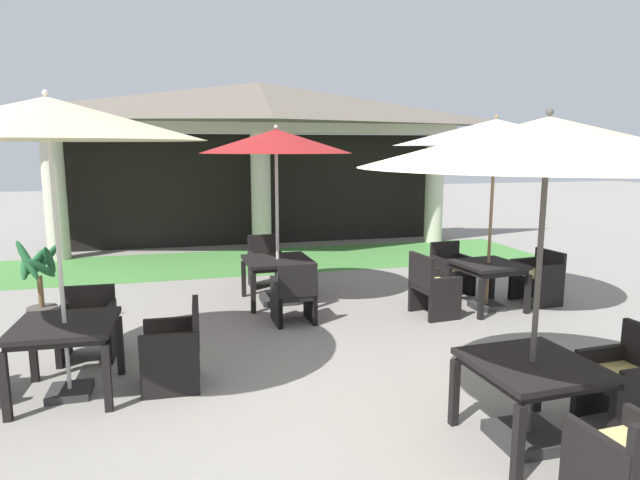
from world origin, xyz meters
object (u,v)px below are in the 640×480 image
at_px(patio_table_mid_left, 65,332).
at_px(patio_table_mid_right, 532,372).
at_px(patio_umbrella_mid_left, 48,120).
at_px(potted_palm_left_edge, 41,298).
at_px(patio_chair_near_foreground_north, 265,263).
at_px(patio_chair_mid_left_north, 88,325).
at_px(patio_table_far_back, 488,269).
at_px(patio_chair_far_back_east, 538,277).
at_px(patio_chair_near_foreground_south, 294,295).
at_px(patio_chair_mid_right_south, 631,465).
at_px(patio_umbrella_mid_right, 548,145).
at_px(patio_chair_mid_right_east, 625,382).
at_px(patio_chair_mid_left_east, 175,348).
at_px(patio_table_near_foreground, 278,264).
at_px(patio_chair_far_back_north, 451,270).
at_px(patio_umbrella_far_back, 495,133).
at_px(patio_umbrella_near_foreground, 276,144).
at_px(patio_chair_far_back_west, 432,288).

relative_size(patio_table_mid_left, patio_table_mid_right, 0.96).
height_order(patio_umbrella_mid_left, potted_palm_left_edge, patio_umbrella_mid_left).
xyz_separation_m(patio_chair_near_foreground_north, patio_chair_mid_left_north, (-2.52, -2.82, -0.01)).
distance_m(patio_table_far_back, patio_chair_far_back_east, 0.99).
xyz_separation_m(patio_chair_near_foreground_south, potted_palm_left_edge, (-3.34, 0.49, 0.06)).
xyz_separation_m(patio_chair_near_foreground_north, patio_chair_mid_right_south, (1.38, -6.72, -0.02)).
bearing_deg(patio_chair_near_foreground_north, patio_umbrella_mid_right, 101.07).
bearing_deg(patio_chair_mid_right_east, patio_table_far_back, -14.93).
bearing_deg(patio_chair_mid_left_east, patio_table_near_foreground, -27.67).
height_order(patio_chair_mid_right_east, patio_chair_far_back_north, patio_chair_mid_right_east).
bearing_deg(patio_umbrella_mid_right, patio_chair_mid_right_south, -87.16).
relative_size(patio_chair_mid_right_south, patio_table_far_back, 0.84).
bearing_deg(patio_umbrella_far_back, patio_umbrella_mid_left, -164.20).
bearing_deg(patio_umbrella_near_foreground, patio_chair_mid_right_east, -63.46).
bearing_deg(patio_chair_far_back_east, patio_chair_mid_right_east, 148.58).
bearing_deg(patio_chair_near_foreground_south, patio_chair_far_back_east, -1.67).
bearing_deg(patio_chair_far_back_east, patio_chair_mid_right_south, 144.20).
bearing_deg(patio_table_mid_right, patio_umbrella_mid_left, 154.02).
height_order(patio_table_mid_left, patio_chair_far_back_north, patio_chair_far_back_north).
relative_size(patio_chair_mid_right_south, potted_palm_left_edge, 0.64).
xyz_separation_m(patio_chair_near_foreground_north, patio_table_mid_right, (1.33, -5.72, 0.21)).
bearing_deg(patio_table_mid_right, patio_umbrella_near_foreground, 105.58).
bearing_deg(patio_table_mid_left, patio_chair_near_foreground_south, 32.33).
xyz_separation_m(patio_chair_mid_left_north, patio_chair_far_back_north, (5.49, 1.53, 0.01)).
bearing_deg(patio_table_mid_right, patio_table_mid_left, 154.02).
relative_size(patio_chair_mid_right_south, patio_chair_far_back_west, 0.89).
bearing_deg(patio_umbrella_near_foreground, patio_table_near_foreground, 86.42).
height_order(patio_umbrella_mid_right, patio_table_far_back, patio_umbrella_mid_right).
height_order(patio_chair_mid_left_north, patio_chair_far_back_east, patio_chair_far_back_east).
relative_size(patio_table_mid_left, patio_table_far_back, 0.98).
xyz_separation_m(patio_table_near_foreground, potted_palm_left_edge, (-3.30, -0.60, -0.16)).
distance_m(patio_table_mid_right, patio_chair_mid_right_south, 1.02).
xyz_separation_m(patio_table_mid_left, patio_chair_far_back_east, (6.57, 1.68, -0.24)).
bearing_deg(patio_umbrella_near_foreground, patio_chair_near_foreground_south, -87.98).
bearing_deg(patio_chair_near_foreground_south, patio_chair_far_back_north, 15.04).
height_order(patio_chair_near_foreground_south, patio_umbrella_mid_right, patio_umbrella_mid_right).
xyz_separation_m(patio_chair_near_foreground_north, patio_umbrella_mid_right, (1.33, -5.72, 2.04)).
bearing_deg(patio_chair_far_back_north, patio_chair_mid_right_east, 75.97).
bearing_deg(patio_table_far_back, patio_chair_near_foreground_south, 178.60).
bearing_deg(patio_chair_far_back_east, patio_umbrella_far_back, 90.00).
height_order(patio_table_near_foreground, patio_chair_near_foreground_south, patio_chair_near_foreground_south).
bearing_deg(patio_table_mid_left, patio_chair_near_foreground_north, 56.40).
distance_m(patio_umbrella_mid_left, patio_chair_far_back_east, 7.15).
bearing_deg(patio_chair_near_foreground_north, patio_chair_mid_right_south, 99.59).
relative_size(patio_chair_near_foreground_south, patio_table_far_back, 0.91).
xyz_separation_m(patio_umbrella_mid_left, patio_umbrella_mid_right, (3.88, -1.89, -0.24)).
distance_m(patio_umbrella_mid_right, patio_chair_far_back_north, 5.15).
distance_m(patio_umbrella_mid_left, patio_umbrella_mid_right, 4.32).
bearing_deg(patio_chair_mid_left_east, patio_chair_far_back_west, -65.55).
distance_m(patio_umbrella_mid_right, patio_chair_far_back_east, 4.92).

